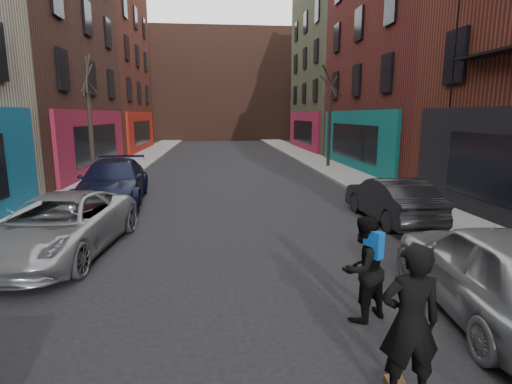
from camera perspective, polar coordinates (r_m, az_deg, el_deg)
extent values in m
cube|color=gray|center=(30.92, -15.97, 4.63)|extent=(2.50, 84.00, 0.13)
cube|color=gray|center=(31.23, 7.31, 5.02)|extent=(2.50, 84.00, 0.13)
cube|color=#47281E|center=(56.39, -5.11, 14.74)|extent=(40.00, 10.00, 14.00)
imported|color=gray|center=(10.47, -26.23, -4.30)|extent=(2.83, 5.26, 1.40)
imported|color=black|center=(15.80, -19.71, 1.37)|extent=(2.71, 5.67, 1.59)
imported|color=#9BA0A4|center=(7.58, 31.11, -9.62)|extent=(2.36, 4.84, 1.59)
imported|color=black|center=(13.02, 18.73, -0.99)|extent=(1.58, 4.22, 1.38)
imported|color=black|center=(4.90, 21.13, -17.03)|extent=(0.71, 0.51, 1.83)
imported|color=black|center=(6.66, 15.05, -10.52)|extent=(1.04, 0.95, 1.71)
cube|color=blue|center=(6.40, 16.45, -7.15)|extent=(0.26, 0.33, 0.42)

